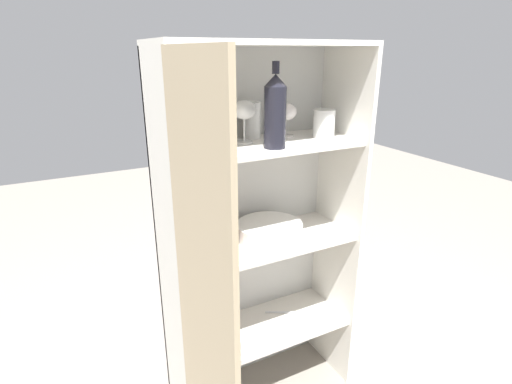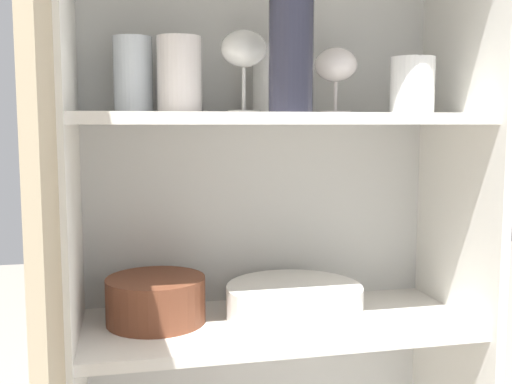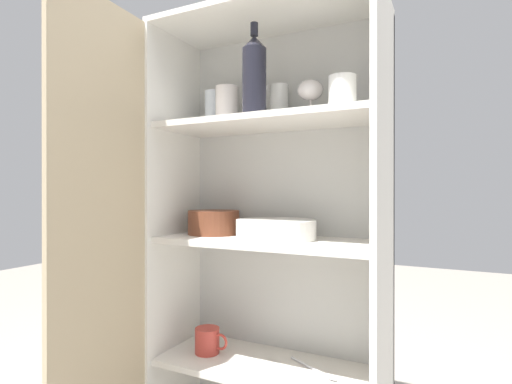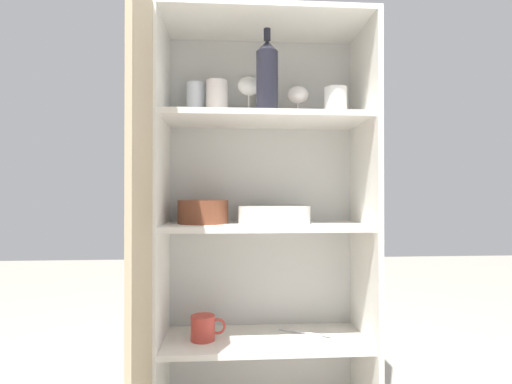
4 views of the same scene
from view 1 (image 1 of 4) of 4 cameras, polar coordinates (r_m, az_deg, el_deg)
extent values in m
cube|color=silver|center=(1.70, -1.60, -5.18)|extent=(0.75, 0.02, 1.45)
cube|color=white|center=(1.46, -12.19, -10.08)|extent=(0.02, 0.32, 1.45)
cube|color=white|center=(1.76, 11.45, -4.62)|extent=(0.02, 0.32, 1.45)
cube|color=white|center=(1.40, 0.99, 20.52)|extent=(0.75, 0.32, 0.02)
cube|color=silver|center=(1.79, 0.77, -18.89)|extent=(0.72, 0.29, 0.02)
cube|color=silver|center=(1.57, 0.84, -7.20)|extent=(0.72, 0.29, 0.02)
cube|color=silver|center=(1.44, 0.91, 6.64)|extent=(0.72, 0.29, 0.02)
cube|color=tan|center=(1.18, -7.19, -17.67)|extent=(0.04, 0.37, 1.45)
cylinder|color=white|center=(1.41, -10.09, 9.37)|extent=(0.07, 0.07, 0.14)
cylinder|color=white|center=(1.51, -0.59, 10.21)|extent=(0.06, 0.06, 0.13)
cylinder|color=silver|center=(1.39, -6.25, 9.35)|extent=(0.08, 0.08, 0.14)
cylinder|color=white|center=(1.55, 9.68, 9.62)|extent=(0.08, 0.08, 0.10)
cylinder|color=white|center=(1.44, -1.68, 7.16)|extent=(0.06, 0.06, 0.01)
cylinder|color=white|center=(1.43, -1.70, 8.80)|extent=(0.01, 0.01, 0.08)
ellipsoid|color=white|center=(1.42, -1.73, 11.68)|extent=(0.08, 0.08, 0.07)
cylinder|color=silver|center=(1.55, 4.21, 8.01)|extent=(0.06, 0.06, 0.01)
cylinder|color=silver|center=(1.54, 4.24, 9.13)|extent=(0.01, 0.01, 0.06)
ellipsoid|color=silver|center=(1.53, 4.30, 11.38)|extent=(0.08, 0.08, 0.07)
cylinder|color=black|center=(1.35, 2.84, 10.53)|extent=(0.07, 0.07, 0.20)
cone|color=black|center=(1.33, 2.93, 15.67)|extent=(0.07, 0.07, 0.04)
cylinder|color=black|center=(1.33, 2.96, 17.36)|extent=(0.02, 0.02, 0.04)
cylinder|color=white|center=(1.58, 1.93, -6.46)|extent=(0.26, 0.26, 0.01)
cylinder|color=white|center=(1.58, 1.93, -6.17)|extent=(0.26, 0.26, 0.01)
cylinder|color=white|center=(1.57, 1.94, -5.88)|extent=(0.26, 0.26, 0.01)
cylinder|color=white|center=(1.57, 1.94, -5.58)|extent=(0.26, 0.26, 0.01)
cylinder|color=white|center=(1.57, 1.94, -5.28)|extent=(0.26, 0.26, 0.01)
cylinder|color=white|center=(1.56, 1.95, -4.98)|extent=(0.26, 0.26, 0.01)
cylinder|color=white|center=(1.56, 1.95, -4.68)|extent=(0.26, 0.26, 0.01)
cylinder|color=brown|center=(1.50, -7.38, -6.60)|extent=(0.18, 0.18, 0.08)
torus|color=brown|center=(1.48, -7.44, -5.26)|extent=(0.18, 0.18, 0.01)
cylinder|color=#BC3D33|center=(1.68, -6.08, -19.76)|extent=(0.08, 0.08, 0.09)
torus|color=#BC3D33|center=(1.69, -4.35, -19.18)|extent=(0.06, 0.01, 0.06)
cylinder|color=silver|center=(1.86, 4.29, -16.75)|extent=(0.17, 0.09, 0.01)
ellipsoid|color=silver|center=(1.87, 7.23, -16.64)|extent=(0.04, 0.04, 0.01)
camera|label=2|loc=(0.54, 31.95, -21.47)|focal=42.00mm
camera|label=3|loc=(1.33, 54.02, -13.27)|focal=28.00mm
camera|label=4|loc=(0.82, 64.34, -40.45)|focal=28.00mm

